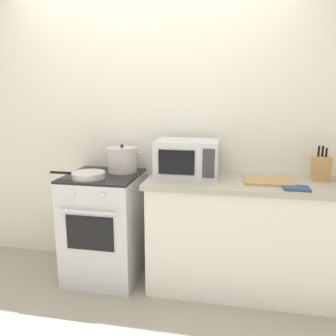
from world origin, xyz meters
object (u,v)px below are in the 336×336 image
(cutting_board, at_px, (268,181))
(oven_mitt, at_px, (296,188))
(stock_pot, at_px, (122,160))
(knife_block, at_px, (321,168))
(stove, at_px, (105,226))
(frying_pan, at_px, (88,175))
(microwave, at_px, (187,158))

(cutting_board, height_order, oven_mitt, cutting_board)
(stock_pot, height_order, cutting_board, stock_pot)
(stock_pot, height_order, oven_mitt, stock_pot)
(knife_block, distance_m, oven_mitt, 0.39)
(stove, relative_size, stock_pot, 2.68)
(stove, distance_m, cutting_board, 1.42)
(frying_pan, bearing_deg, stove, 64.16)
(cutting_board, bearing_deg, knife_block, 19.23)
(stock_pot, bearing_deg, microwave, -6.11)
(knife_block, bearing_deg, frying_pan, -171.22)
(frying_pan, bearing_deg, cutting_board, 5.66)
(cutting_board, distance_m, knife_block, 0.43)
(frying_pan, relative_size, cutting_board, 1.29)
(knife_block, bearing_deg, microwave, -176.58)
(cutting_board, bearing_deg, stove, -179.95)
(stove, bearing_deg, oven_mitt, -5.96)
(microwave, relative_size, oven_mitt, 2.78)
(cutting_board, bearing_deg, oven_mitt, -42.06)
(stove, bearing_deg, knife_block, 4.62)
(microwave, bearing_deg, oven_mitt, -16.31)
(stove, height_order, oven_mitt, oven_mitt)
(frying_pan, xyz_separation_m, oven_mitt, (1.59, -0.02, -0.02))
(cutting_board, relative_size, oven_mitt, 2.00)
(stove, distance_m, frying_pan, 0.51)
(stove, relative_size, frying_pan, 1.97)
(microwave, distance_m, knife_block, 1.04)
(microwave, height_order, knife_block, microwave)
(cutting_board, xyz_separation_m, knife_block, (0.40, 0.14, 0.09))
(stock_pot, relative_size, cutting_board, 0.95)
(stove, relative_size, cutting_board, 2.56)
(microwave, xyz_separation_m, knife_block, (1.04, 0.06, -0.05))
(stove, xyz_separation_m, frying_pan, (-0.07, -0.14, 0.48))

